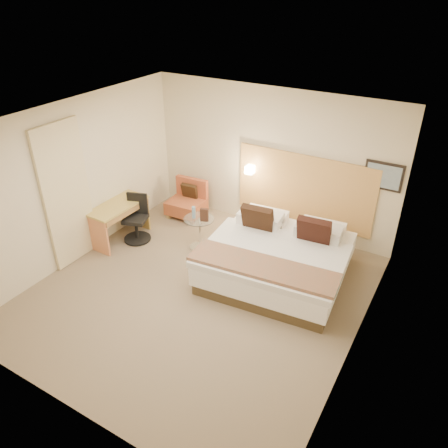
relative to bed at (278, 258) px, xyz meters
The scene contains 19 objects.
floor 1.40m from the bed, 129.94° to the right, with size 4.80×5.00×0.02m, color #796751.
ceiling 2.72m from the bed, 129.94° to the right, with size 4.80×5.00×0.02m, color white.
wall_back 1.98m from the bed, 120.51° to the left, with size 4.80×0.02×2.70m, color beige.
wall_front 3.79m from the bed, 103.75° to the right, with size 4.80×0.02×2.70m, color beige.
wall_left 3.58m from the bed, 162.45° to the right, with size 0.02×5.00×2.70m, color beige.
wall_right 2.11m from the bed, 33.92° to the right, with size 0.02×5.00×2.70m, color beige.
headboard_panel 1.56m from the bed, 96.69° to the left, with size 2.60×0.04×1.30m, color tan.
art_frame 2.18m from the bed, 51.40° to the left, with size 0.62×0.03×0.47m, color black.
art_canvas 2.16m from the bed, 51.01° to the left, with size 0.54×0.01×0.39m, color slate.
lamp_arm 2.01m from the bed, 131.37° to the left, with size 0.02×0.02×0.12m, color silver.
lamp_shade 1.97m from the bed, 132.63° to the left, with size 0.15×0.15×0.15m, color beige.
curtain 3.58m from the bed, 158.27° to the right, with size 0.06×0.90×2.42m, color beige.
bottle_a 1.70m from the bed, behind, with size 0.07×0.07×0.22m, color #7AA2BD.
menu_folder 1.48m from the bed, behind, with size 0.14×0.05×0.24m, color #3B2218.
bed is the anchor object (origin of this frame).
lounge_chair 2.64m from the bed, 158.01° to the left, with size 0.74×0.66×0.74m.
side_table 1.56m from the bed, behind, with size 0.69×0.69×0.60m.
desk 3.02m from the bed, behind, with size 0.56×1.18×0.73m.
desk_chair 2.74m from the bed, behind, with size 0.63×0.63×0.88m.
Camera 1 is at (3.07, -4.46, 4.37)m, focal length 35.00 mm.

